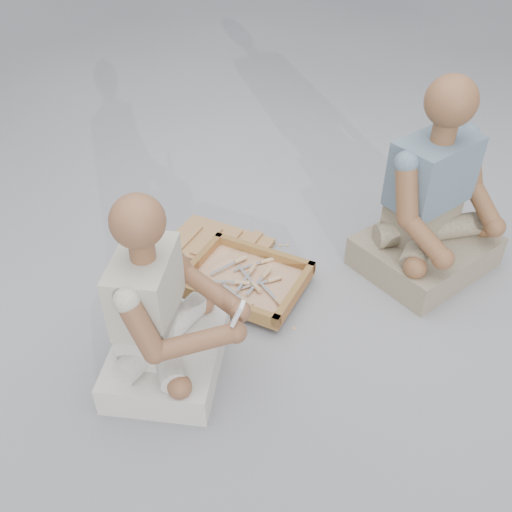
# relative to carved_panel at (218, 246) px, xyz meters

# --- Properties ---
(ground) EXTENTS (60.00, 60.00, 0.00)m
(ground) POSITION_rel_carved_panel_xyz_m (0.31, -0.54, -0.02)
(ground) COLOR gray
(ground) RESTS_ON ground
(carved_panel) EXTENTS (0.61, 0.49, 0.03)m
(carved_panel) POSITION_rel_carved_panel_xyz_m (0.00, 0.00, 0.00)
(carved_panel) COLOR #9D653C
(carved_panel) RESTS_ON ground
(tool_tray) EXTENTS (0.67, 0.60, 0.07)m
(tool_tray) POSITION_rel_carved_panel_xyz_m (0.20, -0.30, 0.04)
(tool_tray) COLOR brown
(tool_tray) RESTS_ON carved_panel
(chisel_0) EXTENTS (0.16, 0.17, 0.02)m
(chisel_0) POSITION_rel_carved_panel_xyz_m (0.14, -0.19, 0.06)
(chisel_0) COLOR silver
(chisel_0) RESTS_ON tool_tray
(chisel_1) EXTENTS (0.20, 0.13, 0.02)m
(chisel_1) POSITION_rel_carved_panel_xyz_m (0.33, -0.30, 0.05)
(chisel_1) COLOR silver
(chisel_1) RESTS_ON tool_tray
(chisel_2) EXTENTS (0.16, 0.18, 0.02)m
(chisel_2) POSITION_rel_carved_panel_xyz_m (0.38, -0.44, 0.06)
(chisel_2) COLOR silver
(chisel_2) RESTS_ON tool_tray
(chisel_3) EXTENTS (0.18, 0.15, 0.02)m
(chisel_3) POSITION_rel_carved_panel_xyz_m (0.22, -0.46, 0.05)
(chisel_3) COLOR silver
(chisel_3) RESTS_ON tool_tray
(chisel_4) EXTENTS (0.07, 0.22, 0.02)m
(chisel_4) POSITION_rel_carved_panel_xyz_m (0.22, -0.26, 0.06)
(chisel_4) COLOR silver
(chisel_4) RESTS_ON tool_tray
(chisel_5) EXTENTS (0.15, 0.18, 0.02)m
(chisel_5) POSITION_rel_carved_panel_xyz_m (0.25, -0.35, 0.06)
(chisel_5) COLOR silver
(chisel_5) RESTS_ON tool_tray
(chisel_6) EXTENTS (0.22, 0.04, 0.02)m
(chisel_6) POSITION_rel_carved_panel_xyz_m (0.17, -0.35, 0.06)
(chisel_6) COLOR silver
(chisel_6) RESTS_ON tool_tray
(chisel_7) EXTENTS (0.19, 0.14, 0.02)m
(chisel_7) POSITION_rel_carved_panel_xyz_m (0.27, -0.16, 0.05)
(chisel_7) COLOR silver
(chisel_7) RESTS_ON tool_tray
(chisel_8) EXTENTS (0.10, 0.21, 0.02)m
(chisel_8) POSITION_rel_carved_panel_xyz_m (0.29, -0.28, 0.06)
(chisel_8) COLOR silver
(chisel_8) RESTS_ON tool_tray
(wood_chip_0) EXTENTS (0.02, 0.02, 0.00)m
(wood_chip_0) POSITION_rel_carved_panel_xyz_m (-0.00, -0.18, -0.02)
(wood_chip_0) COLOR tan
(wood_chip_0) RESTS_ON ground
(wood_chip_1) EXTENTS (0.02, 0.02, 0.00)m
(wood_chip_1) POSITION_rel_carved_panel_xyz_m (0.27, -0.46, -0.02)
(wood_chip_1) COLOR tan
(wood_chip_1) RESTS_ON ground
(wood_chip_2) EXTENTS (0.02, 0.02, 0.00)m
(wood_chip_2) POSITION_rel_carved_panel_xyz_m (0.48, -0.21, -0.02)
(wood_chip_2) COLOR tan
(wood_chip_2) RESTS_ON ground
(wood_chip_3) EXTENTS (0.02, 0.02, 0.00)m
(wood_chip_3) POSITION_rel_carved_panel_xyz_m (0.37, 0.08, -0.02)
(wood_chip_3) COLOR tan
(wood_chip_3) RESTS_ON ground
(wood_chip_4) EXTENTS (0.02, 0.02, 0.00)m
(wood_chip_4) POSITION_rel_carved_panel_xyz_m (0.16, -0.04, -0.02)
(wood_chip_4) COLOR tan
(wood_chip_4) RESTS_ON ground
(wood_chip_5) EXTENTS (0.02, 0.02, 0.00)m
(wood_chip_5) POSITION_rel_carved_panel_xyz_m (0.33, 0.07, -0.02)
(wood_chip_5) COLOR tan
(wood_chip_5) RESTS_ON ground
(wood_chip_6) EXTENTS (0.02, 0.02, 0.00)m
(wood_chip_6) POSITION_rel_carved_panel_xyz_m (0.04, -0.46, -0.02)
(wood_chip_6) COLOR tan
(wood_chip_6) RESTS_ON ground
(wood_chip_7) EXTENTS (0.02, 0.02, 0.00)m
(wood_chip_7) POSITION_rel_carved_panel_xyz_m (0.00, -0.47, -0.02)
(wood_chip_7) COLOR tan
(wood_chip_7) RESTS_ON ground
(wood_chip_8) EXTENTS (0.02, 0.02, 0.00)m
(wood_chip_8) POSITION_rel_carved_panel_xyz_m (0.21, -0.56, -0.02)
(wood_chip_8) COLOR tan
(wood_chip_8) RESTS_ON ground
(wood_chip_9) EXTENTS (0.02, 0.02, 0.00)m
(wood_chip_9) POSITION_rel_carved_panel_xyz_m (-0.08, 0.07, -0.02)
(wood_chip_9) COLOR tan
(wood_chip_9) RESTS_ON ground
(wood_chip_10) EXTENTS (0.02, 0.02, 0.00)m
(wood_chip_10) POSITION_rel_carved_panel_xyz_m (0.33, -0.08, -0.02)
(wood_chip_10) COLOR tan
(wood_chip_10) RESTS_ON ground
(wood_chip_11) EXTENTS (0.02, 0.02, 0.00)m
(wood_chip_11) POSITION_rel_carved_panel_xyz_m (0.06, 0.10, -0.02)
(wood_chip_11) COLOR tan
(wood_chip_11) RESTS_ON ground
(wood_chip_12) EXTENTS (0.02, 0.02, 0.00)m
(wood_chip_12) POSITION_rel_carved_panel_xyz_m (0.37, -0.50, -0.02)
(wood_chip_12) COLOR tan
(wood_chip_12) RESTS_ON ground
(wood_chip_13) EXTENTS (0.02, 0.02, 0.00)m
(wood_chip_13) POSITION_rel_carved_panel_xyz_m (0.31, -0.38, -0.02)
(wood_chip_13) COLOR tan
(wood_chip_13) RESTS_ON ground
(wood_chip_14) EXTENTS (0.02, 0.02, 0.00)m
(wood_chip_14) POSITION_rel_carved_panel_xyz_m (0.10, -0.10, -0.02)
(wood_chip_14) COLOR tan
(wood_chip_14) RESTS_ON ground
(wood_chip_15) EXTENTS (0.02, 0.02, 0.00)m
(wood_chip_15) POSITION_rel_carved_panel_xyz_m (0.47, -0.54, -0.02)
(wood_chip_15) COLOR tan
(wood_chip_15) RESTS_ON ground
(craftsman) EXTENTS (0.58, 0.56, 0.87)m
(craftsman) POSITION_rel_carved_panel_xyz_m (-0.05, -0.84, 0.28)
(craftsman) COLOR beige
(craftsman) RESTS_ON ground
(companion) EXTENTS (0.81, 0.82, 1.00)m
(companion) POSITION_rel_carved_panel_xyz_m (1.08, 0.04, 0.32)
(companion) COLOR gray
(companion) RESTS_ON ground
(mobile_phone) EXTENTS (0.06, 0.05, 0.11)m
(mobile_phone) POSITION_rel_carved_panel_xyz_m (0.28, -0.89, 0.40)
(mobile_phone) COLOR silver
(mobile_phone) RESTS_ON craftsman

